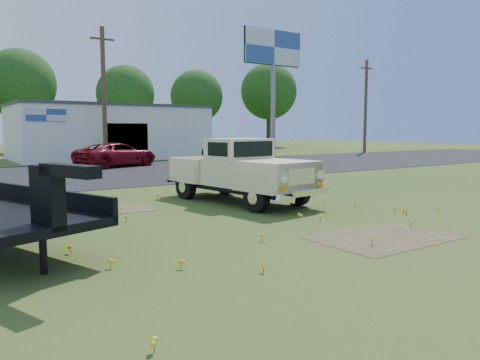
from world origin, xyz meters
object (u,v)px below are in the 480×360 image
object	(u,v)px
vintage_pickup_truck	(239,170)
red_pickup	(117,155)
billboard	(273,58)
dark_sedan	(230,153)

from	to	relation	value
vintage_pickup_truck	red_pickup	distance (m)	15.88
vintage_pickup_truck	red_pickup	world-z (taller)	vintage_pickup_truck
billboard	vintage_pickup_truck	xyz separation A→B (m)	(-18.29, -21.36, -7.54)
vintage_pickup_truck	red_pickup	xyz separation A→B (m)	(1.78, 15.78, -0.27)
vintage_pickup_truck	dark_sedan	bearing A→B (deg)	50.68
billboard	dark_sedan	bearing A→B (deg)	-143.21
billboard	dark_sedan	distance (m)	13.68
billboard	vintage_pickup_truck	size ratio (longest dim) A/B	2.02
billboard	dark_sedan	xyz separation A→B (m)	(-8.96, -6.70, -7.87)
billboard	dark_sedan	size ratio (longest dim) A/B	2.81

